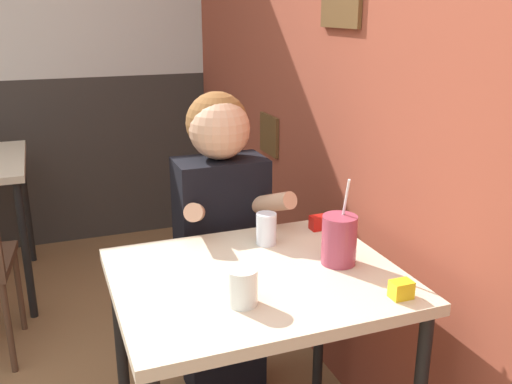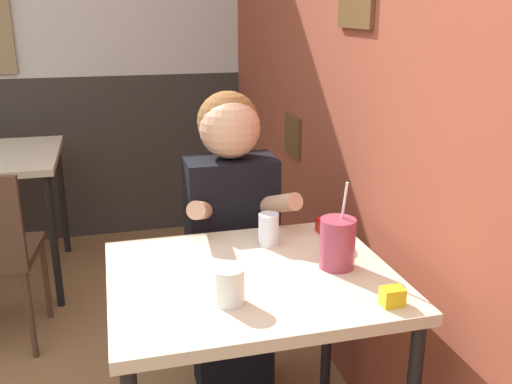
# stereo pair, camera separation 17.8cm
# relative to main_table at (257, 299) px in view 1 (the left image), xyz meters

# --- Properties ---
(brick_wall_right) EXTENTS (0.08, 4.69, 2.70)m
(brick_wall_right) POSITION_rel_main_table_xyz_m (0.55, 1.05, 0.67)
(brick_wall_right) COLOR brown
(brick_wall_right) RESTS_ON ground_plane
(back_wall) EXTENTS (5.37, 0.09, 2.70)m
(back_wall) POSITION_rel_main_table_xyz_m (-0.68, 2.42, 0.68)
(back_wall) COLOR silver
(back_wall) RESTS_ON ground_plane
(main_table) EXTENTS (0.85, 0.71, 0.77)m
(main_table) POSITION_rel_main_table_xyz_m (0.00, 0.00, 0.00)
(main_table) COLOR beige
(main_table) RESTS_ON ground_plane
(person_seated) EXTENTS (0.42, 0.42, 1.24)m
(person_seated) POSITION_rel_main_table_xyz_m (0.05, 0.52, -0.00)
(person_seated) COLOR black
(person_seated) RESTS_ON ground_plane
(cocktail_pitcher) EXTENTS (0.11, 0.11, 0.28)m
(cocktail_pitcher) POSITION_rel_main_table_xyz_m (0.26, -0.02, 0.16)
(cocktail_pitcher) COLOR #99384C
(cocktail_pitcher) RESTS_ON main_table
(glass_near_pitcher) EXTENTS (0.07, 0.07, 0.11)m
(glass_near_pitcher) POSITION_rel_main_table_xyz_m (0.11, 0.20, 0.14)
(glass_near_pitcher) COLOR silver
(glass_near_pitcher) RESTS_ON main_table
(glass_center) EXTENTS (0.08, 0.08, 0.10)m
(glass_center) POSITION_rel_main_table_xyz_m (-0.10, -0.16, 0.14)
(glass_center) COLOR silver
(glass_center) RESTS_ON main_table
(condiment_ketchup) EXTENTS (0.06, 0.04, 0.05)m
(condiment_ketchup) POSITION_rel_main_table_xyz_m (0.33, 0.26, 0.11)
(condiment_ketchup) COLOR #B7140F
(condiment_ketchup) RESTS_ON main_table
(condiment_mustard) EXTENTS (0.06, 0.04, 0.05)m
(condiment_mustard) POSITION_rel_main_table_xyz_m (0.32, -0.28, 0.11)
(condiment_mustard) COLOR yellow
(condiment_mustard) RESTS_ON main_table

